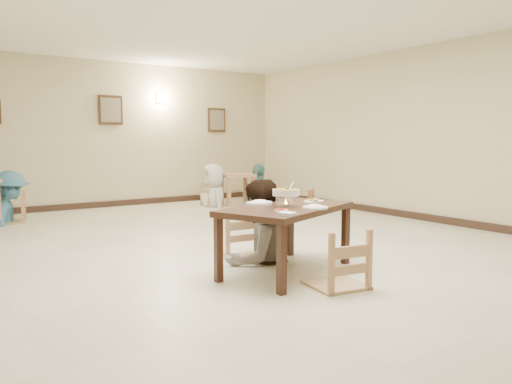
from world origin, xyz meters
TOP-DOWN VIEW (x-y plane):
  - floor at (0.00, 0.00)m, footprint 10.00×10.00m
  - ceiling at (0.00, 0.00)m, footprint 10.00×10.00m
  - wall_back at (0.00, 5.00)m, footprint 10.00×0.00m
  - wall_right at (4.00, 0.00)m, footprint 0.00×10.00m
  - baseboard_back at (0.00, 4.97)m, footprint 8.00×0.06m
  - baseboard_right at (3.97, 0.00)m, footprint 0.06×10.00m
  - picture_b at (0.10, 4.96)m, footprint 0.50×0.04m
  - picture_c at (2.60, 4.96)m, footprint 0.45×0.04m
  - wall_sconce at (1.20, 4.96)m, footprint 0.16×0.05m
  - main_table at (-0.07, -1.20)m, footprint 1.71×1.34m
  - chair_far at (-0.05, -0.48)m, footprint 0.47×0.47m
  - chair_near at (0.01, -1.87)m, footprint 0.50×0.50m
  - main_diner at (-0.03, -0.61)m, footprint 1.01×0.84m
  - curry_warmer at (-0.11, -1.24)m, footprint 0.31×0.28m
  - rice_plate_far at (-0.22, -0.91)m, footprint 0.31×0.31m
  - rice_plate_near at (0.05, -1.51)m, footprint 0.26×0.26m
  - fried_plate at (0.36, -1.13)m, footprint 0.24×0.24m
  - chili_dish at (-0.36, -1.48)m, footprint 0.12×0.12m
  - napkin_cutlery at (-0.45, -1.70)m, footprint 0.17×0.24m
  - drink_glass at (0.55, -0.86)m, footprint 0.08×0.08m
  - bg_table_right at (2.43, 3.79)m, footprint 0.81×0.81m
  - bg_chair_lr at (-2.00, 3.90)m, footprint 0.45×0.45m
  - bg_chair_rl at (1.88, 3.85)m, footprint 0.43×0.43m
  - bg_chair_rr at (2.99, 3.79)m, footprint 0.44×0.44m
  - bg_diner_b at (-2.00, 3.90)m, footprint 0.96×1.28m
  - bg_diner_c at (1.88, 3.85)m, footprint 0.70×0.95m
  - bg_diner_d at (2.99, 3.79)m, footprint 0.57×1.07m

SIDE VIEW (x-z plane):
  - floor at x=0.00m, z-range 0.00..0.00m
  - baseboard_back at x=0.00m, z-range 0.00..0.12m
  - baseboard_right at x=3.97m, z-range 0.00..0.12m
  - bg_chair_rl at x=1.88m, z-range 0.00..0.91m
  - bg_chair_rr at x=2.99m, z-range 0.00..0.95m
  - bg_chair_lr at x=-2.00m, z-range 0.00..0.96m
  - chair_far at x=-0.05m, z-range 0.00..1.01m
  - chair_near at x=0.01m, z-range 0.00..1.06m
  - bg_table_right at x=2.43m, z-range 0.20..0.86m
  - main_table at x=-0.07m, z-range 0.27..0.97m
  - chili_dish at x=-0.36m, z-range 0.70..0.73m
  - rice_plate_near at x=0.05m, z-range 0.69..0.75m
  - napkin_cutlery at x=-0.45m, z-range 0.70..0.73m
  - rice_plate_far at x=-0.22m, z-range 0.68..0.75m
  - fried_plate at x=0.36m, z-range 0.69..0.75m
  - drink_glass at x=0.55m, z-range 0.70..0.85m
  - curry_warmer at x=-0.11m, z-range 0.72..0.98m
  - bg_diner_d at x=2.99m, z-range 0.00..1.74m
  - bg_diner_b at x=-2.00m, z-range 0.00..1.76m
  - bg_diner_c at x=1.88m, z-range 0.00..1.77m
  - main_diner at x=-0.03m, z-range 0.00..1.88m
  - wall_back at x=0.00m, z-range -3.50..6.50m
  - wall_right at x=4.00m, z-range -3.50..6.50m
  - picture_c at x=2.60m, z-range 1.57..2.12m
  - picture_b at x=0.10m, z-range 1.70..2.30m
  - wall_sconce at x=1.20m, z-range 2.19..2.41m
  - ceiling at x=0.00m, z-range 3.00..3.00m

